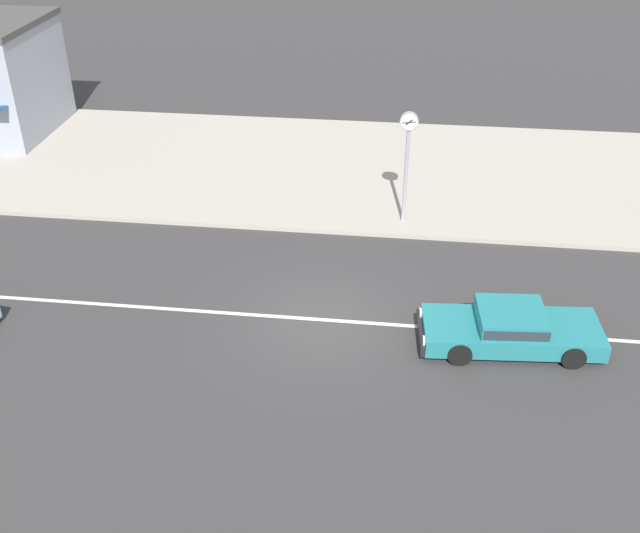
# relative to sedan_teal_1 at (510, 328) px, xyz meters

# --- Properties ---
(ground_plane) EXTENTS (160.00, 160.00, 0.00)m
(ground_plane) POSITION_rel_sedan_teal_1_xyz_m (-4.85, 0.53, -0.54)
(ground_plane) COLOR #383535
(lane_centre_stripe) EXTENTS (50.40, 0.14, 0.01)m
(lane_centre_stripe) POSITION_rel_sedan_teal_1_xyz_m (-4.85, 0.53, -0.53)
(lane_centre_stripe) COLOR silver
(lane_centre_stripe) RESTS_ON ground
(kerb_strip) EXTENTS (68.00, 10.00, 0.15)m
(kerb_strip) POSITION_rel_sedan_teal_1_xyz_m (-4.85, 10.27, -0.46)
(kerb_strip) COLOR #ADA393
(kerb_strip) RESTS_ON ground
(sedan_teal_1) EXTENTS (4.68, 2.10, 1.06)m
(sedan_teal_1) POSITION_rel_sedan_teal_1_xyz_m (0.00, 0.00, 0.00)
(sedan_teal_1) COLOR teal
(sedan_teal_1) RESTS_ON ground
(street_clock) EXTENTS (0.58, 0.22, 3.73)m
(street_clock) POSITION_rel_sedan_teal_1_xyz_m (-2.85, 6.22, 2.31)
(street_clock) COLOR #9E9EA3
(street_clock) RESTS_ON kerb_strip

